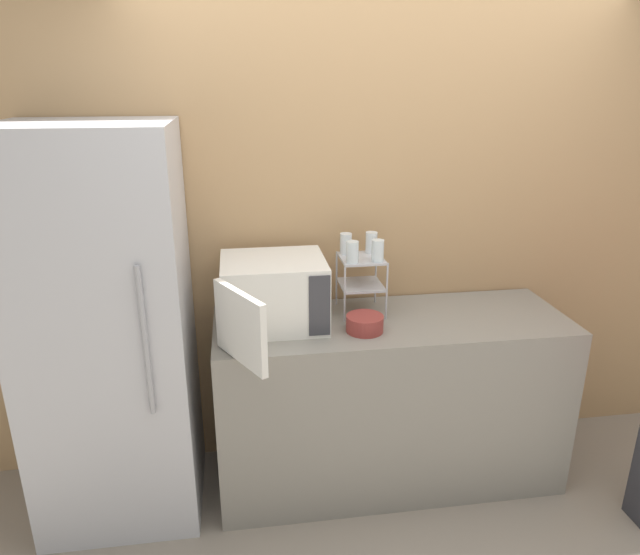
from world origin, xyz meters
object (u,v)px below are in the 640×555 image
object	(u,v)px
glass_front_left	(352,252)
glass_front_right	(378,251)
bowl	(365,324)
glass_back_left	(346,244)
microwave	(272,293)
dish_rack	(361,273)
glass_back_right	(371,242)
refrigerator	(109,332)

from	to	relation	value
glass_front_left	glass_front_right	world-z (taller)	same
bowl	glass_back_left	bearing A→B (deg)	96.62
microwave	glass_back_left	distance (m)	0.47
glass_front_left	bowl	size ratio (longest dim) A/B	0.60
microwave	dish_rack	world-z (taller)	microwave
microwave	glass_front_right	bearing A→B (deg)	3.44
glass_back_right	refrigerator	xyz separation A→B (m)	(-1.31, -0.21, -0.32)
microwave	glass_back_left	bearing A→B (deg)	24.08
dish_rack	refrigerator	distance (m)	1.26
bowl	microwave	bearing A→B (deg)	162.31
microwave	glass_front_right	distance (m)	0.56
refrigerator	glass_back_left	bearing A→B (deg)	10.14
microwave	glass_front_right	size ratio (longest dim) A/B	7.25
glass_front_right	bowl	bearing A→B (deg)	-119.47
microwave	glass_back_right	xyz separation A→B (m)	(0.53, 0.18, 0.18)
glass_back_left	bowl	size ratio (longest dim) A/B	0.60
dish_rack	microwave	bearing A→B (deg)	-167.26
microwave	glass_front_left	distance (m)	0.44
glass_front_right	glass_back_left	size ratio (longest dim) A/B	1.00
glass_back_right	refrigerator	distance (m)	1.37
microwave	glass_front_left	bearing A→B (deg)	3.94
glass_front_left	glass_back_left	xyz separation A→B (m)	(-0.00, 0.15, 0.00)
dish_rack	refrigerator	world-z (taller)	refrigerator
microwave	glass_back_right	world-z (taller)	glass_back_right
glass_back_right	glass_back_left	xyz separation A→B (m)	(-0.14, -0.01, 0.00)
dish_rack	glass_front_left	size ratio (longest dim) A/B	2.75
dish_rack	glass_back_left	xyz separation A→B (m)	(-0.07, 0.07, 0.14)
bowl	refrigerator	size ratio (longest dim) A/B	0.09
microwave	refrigerator	xyz separation A→B (m)	(-0.78, -0.03, -0.14)
refrigerator	glass_front_left	bearing A→B (deg)	2.92
bowl	refrigerator	xyz separation A→B (m)	(-1.21, 0.11, -0.01)
dish_rack	refrigerator	size ratio (longest dim) A/B	0.16
glass_back_left	bowl	world-z (taller)	glass_back_left
glass_front_right	glass_back_left	xyz separation A→B (m)	(-0.13, 0.15, 0.00)
microwave	refrigerator	world-z (taller)	refrigerator
glass_back_left	glass_back_right	bearing A→B (deg)	2.15
glass_back_left	refrigerator	bearing A→B (deg)	-169.86
glass_front_right	refrigerator	world-z (taller)	refrigerator
microwave	glass_front_left	size ratio (longest dim) A/B	7.25
bowl	glass_front_right	bearing A→B (deg)	60.53
glass_front_right	glass_back_left	distance (m)	0.20
glass_front_left	refrigerator	xyz separation A→B (m)	(-1.18, -0.06, -0.32)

